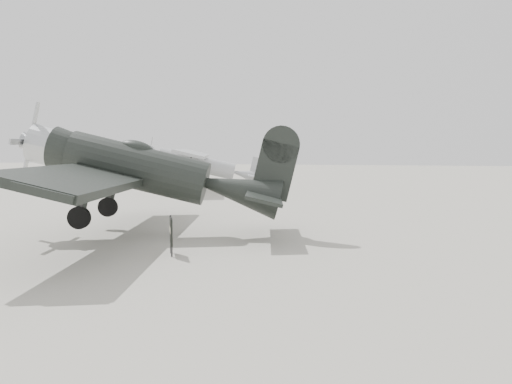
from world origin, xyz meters
TOP-DOWN VIEW (x-y plane):
  - ground at (0.00, 0.00)m, footprint 160.00×160.00m
  - lowwing_monoplane at (-2.94, 0.90)m, footprint 9.67×13.41m
  - highwing_monoplane at (-7.54, 20.21)m, footprint 8.72×12.14m
  - sign_board at (-1.05, -2.00)m, footprint 0.37×0.74m

SIDE VIEW (x-z plane):
  - ground at x=0.00m, z-range 0.00..0.00m
  - sign_board at x=-1.05m, z-range 0.11..1.25m
  - highwing_monoplane at x=-7.54m, z-range 0.43..3.88m
  - lowwing_monoplane at x=-2.94m, z-range 0.13..4.43m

